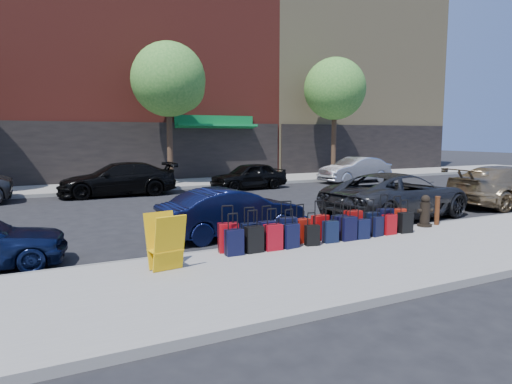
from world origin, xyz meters
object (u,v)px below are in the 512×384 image
tree_center (171,82)px  car_near_1 (233,212)px  car_far_1 (118,179)px  car_far_3 (355,170)px  car_near_2 (398,195)px  fire_hydrant (425,212)px  tree_right (337,91)px  bollard (437,210)px  car_near_3 (512,186)px  suitcase_front_5 (320,227)px  car_far_2 (249,176)px  display_rack (165,242)px

tree_center → car_near_1: tree_center is taller
car_far_1 → car_far_3: 13.13m
car_near_2 → fire_hydrant: bearing=148.5°
tree_right → car_far_3: (-0.67, -2.77, -4.69)m
tree_center → bollard: (3.40, -14.24, -4.84)m
car_near_3 → car_far_1: car_near_3 is taller
suitcase_front_5 → bollard: size_ratio=1.19×
tree_right → car_far_2: size_ratio=1.86×
tree_right → car_far_1: tree_right is taller
display_rack → car_near_1: (2.58, 2.62, -0.03)m
suitcase_front_5 → display_rack: display_rack is taller
tree_center → suitcase_front_5: tree_center is taller
display_rack → car_near_3: car_near_3 is taller
bollard → car_far_2: (-0.42, 11.28, 0.09)m
suitcase_front_5 → bollard: 4.05m
display_rack → car_far_1: (1.40, 12.49, 0.06)m
car_far_3 → bollard: bearing=-33.8°
suitcase_front_5 → car_far_1: size_ratio=0.19×
fire_hydrant → bollard: fire_hydrant is taller
car_near_3 → car_near_1: bearing=94.3°
car_near_3 → car_far_2: car_near_3 is taller
car_near_2 → car_near_3: bearing=-98.9°
bollard → car_near_2: size_ratio=0.15×
suitcase_front_5 → car_near_3: car_near_3 is taller
tree_right → bollard: tree_right is taller
car_far_3 → suitcase_front_5: bearing=-46.8°
tree_center → car_near_3: 16.28m
tree_center → car_far_1: bearing=-143.0°
suitcase_front_5 → display_rack: 4.12m
tree_right → car_far_3: tree_right is taller
tree_right → car_far_1: bearing=-169.8°
car_far_2 → fire_hydrant: bearing=-5.9°
tree_center → suitcase_front_5: size_ratio=7.49×
car_far_1 → tree_center: bearing=128.8°
car_near_2 → car_far_2: size_ratio=1.37×
car_far_2 → car_near_1: bearing=-34.1°
suitcase_front_5 → car_near_2: size_ratio=0.18×
car_far_1 → car_far_2: 6.29m
car_near_3 → display_rack: bearing=104.9°
tree_center → car_far_1: size_ratio=1.43×
bollard → display_rack: bearing=-174.8°
tree_center → car_far_2: bearing=-44.8°
car_far_1 → car_far_2: size_ratio=1.30×
car_far_3 → display_rack: bearing=-54.5°
suitcase_front_5 → car_far_1: car_far_1 is taller
car_near_2 → tree_center: bearing=9.7°
tree_right → suitcase_front_5: 18.77m
tree_right → car_near_1: 18.29m
car_near_2 → car_near_1: bearing=83.1°
suitcase_front_5 → car_far_3: (10.47, 11.50, 0.27)m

